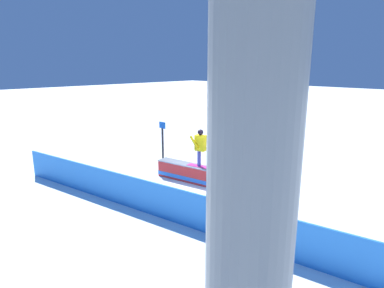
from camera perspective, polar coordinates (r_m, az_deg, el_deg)
ground_plane at (r=12.61m, az=4.11°, el=-7.50°), size 120.00×120.00×0.00m
grind_box at (r=12.50m, az=4.13°, el=-6.15°), size 5.29×1.43×0.70m
snowboarder at (r=12.47m, az=1.70°, el=-0.53°), size 1.57×0.62×1.47m
safety_fence at (r=10.35m, az=-7.49°, el=-9.22°), size 12.65×2.24×1.08m
trail_marker at (r=15.51m, az=-5.13°, el=0.56°), size 0.40×0.10×1.94m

